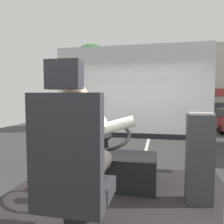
% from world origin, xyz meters
% --- Properties ---
extents(ground, '(18.00, 44.00, 0.06)m').
position_xyz_m(ground, '(0.00, 8.80, -0.02)').
color(ground, '#353535').
extents(driver_seat, '(0.48, 0.48, 1.37)m').
position_xyz_m(driver_seat, '(-0.12, -0.52, 1.41)').
color(driver_seat, black).
rests_on(driver_seat, bus_floor).
extents(bus_driver, '(0.79, 0.61, 0.73)m').
position_xyz_m(bus_driver, '(-0.12, -0.39, 1.58)').
color(bus_driver, '#332D28').
rests_on(bus_driver, driver_seat).
extents(steering_console, '(1.10, 0.99, 0.84)m').
position_xyz_m(steering_console, '(-0.12, 0.79, 1.04)').
color(steering_console, black).
rests_on(steering_console, bus_floor).
extents(fare_box, '(0.27, 0.21, 0.97)m').
position_xyz_m(fare_box, '(0.88, 0.56, 1.30)').
color(fare_box, '#333338').
rests_on(fare_box, bus_floor).
extents(windshield_panel, '(2.50, 0.08, 1.48)m').
position_xyz_m(windshield_panel, '(0.00, 1.62, 1.86)').
color(windshield_panel, silver).
extents(street_tree, '(2.61, 2.61, 4.92)m').
position_xyz_m(street_tree, '(-3.41, 10.51, 3.59)').
color(street_tree, '#4C3828').
rests_on(street_tree, ground).
extents(shop_building, '(12.76, 4.20, 6.23)m').
position_xyz_m(shop_building, '(5.35, 19.33, 3.11)').
color(shop_building, '#BCB29E').
rests_on(shop_building, ground).
extents(parked_car_black, '(2.04, 3.85, 1.45)m').
position_xyz_m(parked_car_black, '(4.53, 16.40, 0.75)').
color(parked_car_black, black).
rests_on(parked_car_black, ground).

